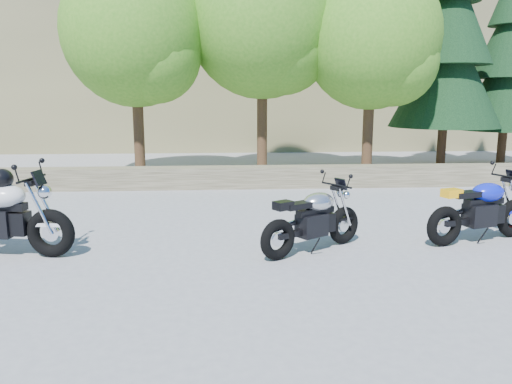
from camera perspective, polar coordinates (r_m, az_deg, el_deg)
ground at (r=6.57m, az=-1.18°, el=-8.11°), size 90.00×90.00×0.00m
stone_wall at (r=11.86m, az=-2.39°, el=1.70°), size 22.00×0.55×0.50m
hillside at (r=34.78m, az=1.80°, el=19.71°), size 80.00×30.00×15.00m
tree_decid_left at (r=13.59m, az=-13.29°, el=16.90°), size 3.67×3.67×5.62m
tree_decid_mid at (r=13.93m, az=1.21°, el=18.71°), size 4.08×4.08×6.24m
tree_decid_right at (r=13.80m, az=13.58°, el=16.23°), size 3.54×3.54×5.41m
conifer_near at (r=15.87m, az=21.17°, el=15.73°), size 3.17×3.17×7.06m
conifer_far at (r=17.37m, az=27.01°, el=13.45°), size 2.82×2.82×6.27m
silver_bike at (r=6.98m, az=6.57°, el=-3.25°), size 1.59×1.10×0.91m
blue_bike at (r=8.13m, az=24.35°, el=-1.95°), size 1.88×0.80×0.97m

